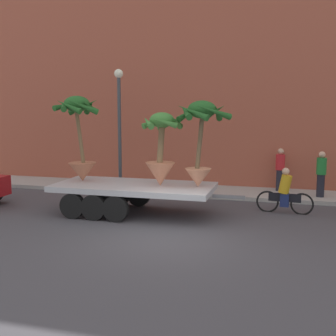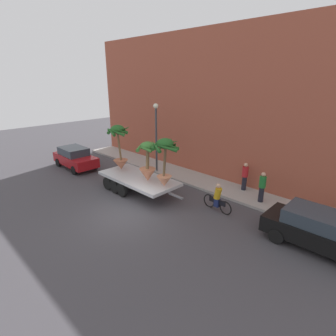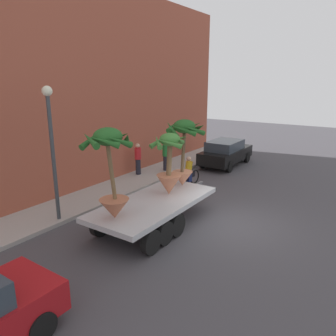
% 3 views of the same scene
% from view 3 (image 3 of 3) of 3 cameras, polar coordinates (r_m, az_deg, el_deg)
% --- Properties ---
extents(ground_plane, '(60.00, 60.00, 0.00)m').
position_cam_3_polar(ground_plane, '(12.50, 10.49, -9.51)').
color(ground_plane, '#423F44').
extents(sidewalk, '(24.00, 2.20, 0.15)m').
position_cam_3_polar(sidewalk, '(15.69, -10.35, -4.02)').
color(sidewalk, '#A39E99').
rests_on(sidewalk, ground).
extents(building_facade, '(24.00, 1.20, 9.60)m').
position_cam_3_polar(building_facade, '(16.09, -15.63, 13.32)').
color(building_facade, '#9E4C38').
rests_on(building_facade, ground).
extents(flatbed_trailer, '(6.16, 2.38, 0.98)m').
position_cam_3_polar(flatbed_trailer, '(11.62, -3.12, -7.17)').
color(flatbed_trailer, '#B7BABF').
rests_on(flatbed_trailer, ground).
extents(potted_palm_rear, '(1.77, 1.74, 2.69)m').
position_cam_3_polar(potted_palm_rear, '(13.06, 2.78, 3.88)').
color(potted_palm_rear, tan).
rests_on(potted_palm_rear, flatbed_trailer).
extents(potted_palm_middle, '(1.43, 1.46, 2.33)m').
position_cam_3_polar(potted_palm_middle, '(12.10, 0.20, 0.35)').
color(potted_palm_middle, '#C17251').
rests_on(potted_palm_middle, flatbed_trailer).
extents(potted_palm_front, '(1.65, 1.60, 2.86)m').
position_cam_3_polar(potted_palm_front, '(9.89, -9.93, -0.46)').
color(potted_palm_front, '#B26647').
rests_on(potted_palm_front, flatbed_trailer).
extents(cyclist, '(1.84, 0.38, 1.54)m').
position_cam_3_polar(cyclist, '(16.32, 3.63, -0.86)').
color(cyclist, black).
rests_on(cyclist, ground).
extents(parked_car, '(4.44, 1.96, 1.58)m').
position_cam_3_polar(parked_car, '(20.53, 10.04, 2.73)').
color(parked_car, black).
rests_on(parked_car, ground).
extents(pedestrian_near_gate, '(0.36, 0.36, 1.71)m').
position_cam_3_polar(pedestrian_near_gate, '(18.47, -0.41, 2.27)').
color(pedestrian_near_gate, black).
rests_on(pedestrian_near_gate, sidewalk).
extents(pedestrian_far_left, '(0.36, 0.36, 1.71)m').
position_cam_3_polar(pedestrian_far_left, '(17.80, -5.27, 1.70)').
color(pedestrian_far_left, black).
rests_on(pedestrian_far_left, sidewalk).
extents(street_lamp, '(0.36, 0.36, 4.83)m').
position_cam_3_polar(street_lamp, '(12.14, -19.72, 5.11)').
color(street_lamp, '#383D42').
rests_on(street_lamp, sidewalk).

